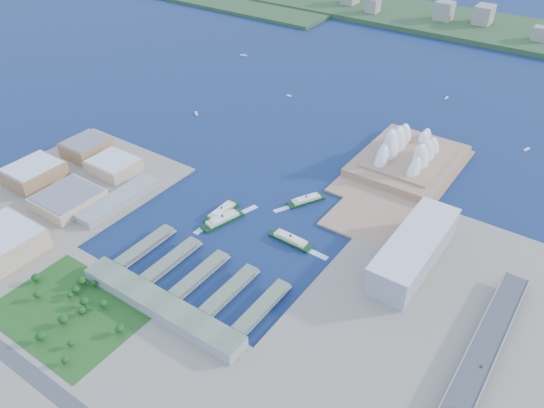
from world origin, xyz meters
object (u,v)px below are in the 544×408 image
Objects in this scene: ferry_a at (222,210)px; ferry_c at (222,218)px; ferry_b at (306,199)px; opera_house at (411,146)px; ferry_d at (291,238)px; toaster_building at (414,250)px; car_c at (482,366)px.

ferry_c reaches higher than ferry_a.
ferry_a is at bearing -103.80° from ferry_b.
ferry_b is at bearing -113.75° from opera_house.
ferry_a is 103.26m from ferry_d.
ferry_a reaches higher than ferry_b.
ferry_c is (-225.28, -61.85, -15.02)m from toaster_building.
ferry_d is 13.54× the size of car_c.
toaster_building reaches higher than car_c.
car_c is (243.14, -63.01, 10.17)m from ferry_d.
ferry_b is 307.50m from car_c.
car_c is (334.28, -46.91, 9.97)m from ferry_c.
ferry_b is 12.50× the size of car_c.
car_c is at bearing -172.51° from ferry_c.
car_c is at bearing -102.83° from ferry_d.
ferry_c is at bearing -94.86° from ferry_b.
opera_house reaches higher than toaster_building.
car_c is (271.51, -143.96, 10.57)m from ferry_b.
toaster_building is at bearing 11.75° from ferry_a.
ferry_c is at bearing -117.32° from opera_house.
ferry_b is at bearing 21.01° from ferry_d.
ferry_d is (28.37, -80.95, 0.40)m from ferry_b.
ferry_b is (74.86, 83.62, -0.34)m from ferry_a.
opera_house is at bearing 94.28° from ferry_b.
ferry_c is (-62.77, -97.05, 0.60)m from ferry_b.
ferry_d is at bearing -14.53° from car_c.
car_c is (109.00, -108.76, -5.05)m from toaster_building.
ferry_b is 0.89× the size of ferry_c.
ferry_a is at bearing 93.18° from ferry_d.
opera_house is at bearing 59.54° from ferry_a.
ferry_a is 351.74m from car_c.
toaster_building is 234.10m from ferry_c.
ferry_c is 1.04× the size of ferry_d.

